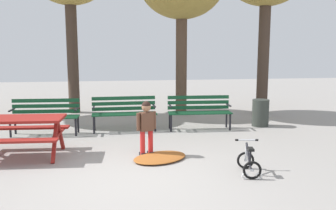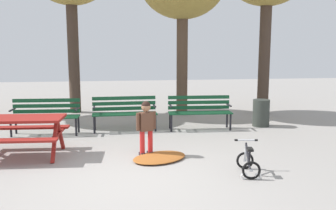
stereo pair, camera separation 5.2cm
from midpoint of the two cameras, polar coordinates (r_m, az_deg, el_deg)
name	(u,v)px [view 2 (the right image)]	position (r m, az deg, el deg)	size (l,w,h in m)	color
ground	(131,181)	(5.88, -5.55, -11.75)	(36.00, 36.00, 0.00)	gray
picnic_table	(15,126)	(7.55, -22.50, -3.08)	(1.89, 1.46, 0.79)	maroon
park_bench_far_left	(46,113)	(9.29, -18.32, -1.24)	(1.63, 0.56, 0.85)	#144728
park_bench_left	(125,110)	(9.29, -6.61, -0.85)	(1.61, 0.48, 0.85)	#144728
park_bench_right	(200,109)	(9.43, 5.09, -0.68)	(1.62, 0.55, 0.85)	#144728
child_standing	(146,124)	(7.07, -3.21, -2.90)	(0.39, 0.23, 1.07)	red
kids_bicycle	(248,162)	(6.26, 12.59, -8.70)	(0.44, 0.60, 0.54)	black
leaf_pile	(160,157)	(6.95, -1.11, -8.13)	(1.08, 0.75, 0.07)	#9E5623
trash_bin	(261,113)	(10.07, 14.41, -1.20)	(0.44, 0.44, 0.71)	#2D332D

